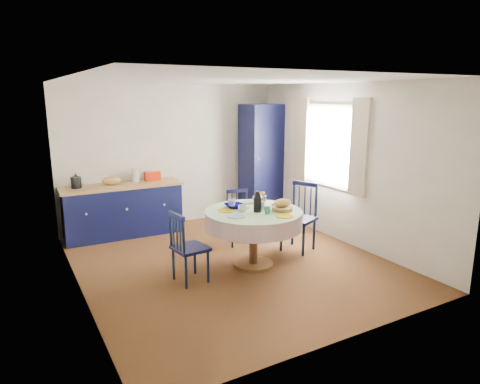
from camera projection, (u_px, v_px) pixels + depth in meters
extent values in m
plane|color=black|center=(231.00, 262.00, 6.03)|extent=(4.50, 4.50, 0.00)
plane|color=white|center=(230.00, 80.00, 5.47)|extent=(4.50, 4.50, 0.00)
cube|color=beige|center=(172.00, 155.00, 7.67)|extent=(4.00, 0.02, 2.50)
cube|color=beige|center=(74.00, 191.00, 4.80)|extent=(0.02, 4.50, 2.50)
cube|color=beige|center=(343.00, 164.00, 6.70)|extent=(0.02, 4.50, 2.50)
plane|color=white|center=(331.00, 146.00, 6.90)|extent=(0.00, 1.20, 1.20)
cube|color=#F2E9CC|center=(359.00, 148.00, 6.26)|extent=(0.05, 0.34, 1.45)
cube|color=#F2E9CC|center=(301.00, 139.00, 7.45)|extent=(0.05, 0.34, 1.45)
cube|color=black|center=(123.00, 211.00, 7.13)|extent=(1.90, 0.62, 0.83)
cube|color=#A7794C|center=(122.00, 186.00, 7.03)|extent=(1.96, 0.66, 0.04)
cube|color=#941C07|center=(153.00, 176.00, 7.33)|extent=(0.26, 0.15, 0.16)
cube|color=#A7794C|center=(111.00, 185.00, 6.91)|extent=(0.35, 0.25, 0.02)
ellipsoid|color=#A77741|center=(111.00, 181.00, 6.90)|extent=(0.31, 0.20, 0.13)
cylinder|color=silver|center=(136.00, 175.00, 7.24)|extent=(0.12, 0.12, 0.22)
cube|color=black|center=(262.00, 161.00, 8.16)|extent=(0.79, 0.60, 2.14)
cylinder|color=white|center=(256.00, 159.00, 7.76)|extent=(0.04, 0.02, 0.04)
cylinder|color=white|center=(256.00, 193.00, 7.90)|extent=(0.04, 0.02, 0.04)
cylinder|color=brown|center=(253.00, 264.00, 5.90)|extent=(0.54, 0.54, 0.05)
cylinder|color=brown|center=(253.00, 239.00, 5.81)|extent=(0.11, 0.11, 0.72)
cylinder|color=brown|center=(254.00, 213.00, 5.73)|extent=(1.25, 1.25, 0.03)
cylinder|color=silver|center=(254.00, 220.00, 5.75)|extent=(1.31, 1.31, 0.22)
cylinder|color=silver|center=(254.00, 211.00, 5.73)|extent=(1.31, 1.31, 0.01)
cylinder|color=#97C6D1|center=(237.00, 216.00, 5.44)|extent=(0.22, 0.22, 0.01)
cylinder|color=gold|center=(285.00, 216.00, 5.46)|extent=(0.22, 0.22, 0.01)
cylinder|color=navy|center=(279.00, 206.00, 5.97)|extent=(0.22, 0.22, 0.01)
cylinder|color=#A1C57A|center=(246.00, 202.00, 6.15)|extent=(0.22, 0.22, 0.01)
cylinder|color=gold|center=(226.00, 211.00, 5.70)|extent=(0.22, 0.22, 0.01)
cylinder|color=olive|center=(282.00, 209.00, 5.74)|extent=(0.28, 0.28, 0.05)
ellipsoid|color=#A77741|center=(282.00, 203.00, 5.72)|extent=(0.26, 0.16, 0.11)
cube|color=silver|center=(245.00, 208.00, 5.79)|extent=(0.10, 0.07, 0.04)
cylinder|color=black|center=(208.00, 267.00, 5.35)|extent=(0.04, 0.04, 0.42)
cylinder|color=black|center=(195.00, 259.00, 5.61)|extent=(0.04, 0.04, 0.42)
cylinder|color=black|center=(186.00, 273.00, 5.17)|extent=(0.04, 0.04, 0.42)
cylinder|color=black|center=(174.00, 264.00, 5.43)|extent=(0.04, 0.04, 0.42)
cube|color=black|center=(190.00, 248.00, 5.34)|extent=(0.43, 0.45, 0.04)
cylinder|color=black|center=(184.00, 237.00, 5.06)|extent=(0.04, 0.04, 0.47)
cylinder|color=black|center=(171.00, 230.00, 5.32)|extent=(0.04, 0.04, 0.47)
cube|color=black|center=(176.00, 216.00, 5.14)|extent=(0.08, 0.37, 0.06)
cylinder|color=black|center=(181.00, 236.00, 5.12)|extent=(0.02, 0.02, 0.39)
cylinder|color=black|center=(177.00, 234.00, 5.19)|extent=(0.02, 0.02, 0.39)
cylinder|color=black|center=(174.00, 233.00, 5.26)|extent=(0.02, 0.02, 0.39)
cylinder|color=black|center=(232.00, 236.00, 6.58)|extent=(0.03, 0.03, 0.39)
cylinder|color=black|center=(252.00, 234.00, 6.66)|extent=(0.03, 0.03, 0.39)
cylinder|color=black|center=(228.00, 230.00, 6.85)|extent=(0.03, 0.03, 0.39)
cylinder|color=black|center=(246.00, 228.00, 6.93)|extent=(0.03, 0.03, 0.39)
cube|color=black|center=(240.00, 219.00, 6.70)|extent=(0.46, 0.44, 0.04)
cylinder|color=black|center=(228.00, 204.00, 6.77)|extent=(0.03, 0.03, 0.43)
cylinder|color=black|center=(246.00, 202.00, 6.85)|extent=(0.03, 0.03, 0.43)
cube|color=black|center=(237.00, 191.00, 6.77)|extent=(0.34, 0.12, 0.05)
cylinder|color=black|center=(232.00, 204.00, 6.79)|extent=(0.02, 0.02, 0.36)
cylinder|color=black|center=(237.00, 204.00, 6.81)|extent=(0.02, 0.02, 0.36)
cylinder|color=black|center=(242.00, 204.00, 6.83)|extent=(0.02, 0.02, 0.36)
cylinder|color=black|center=(281.00, 236.00, 6.43)|extent=(0.04, 0.04, 0.47)
cylinder|color=black|center=(303.00, 241.00, 6.22)|extent=(0.04, 0.04, 0.47)
cylinder|color=black|center=(292.00, 230.00, 6.71)|extent=(0.04, 0.04, 0.47)
cylinder|color=black|center=(314.00, 234.00, 6.50)|extent=(0.04, 0.04, 0.47)
cube|color=black|center=(298.00, 219.00, 6.41)|extent=(0.59, 0.60, 0.04)
cylinder|color=black|center=(294.00, 198.00, 6.61)|extent=(0.04, 0.04, 0.53)
cylinder|color=black|center=(316.00, 201.00, 6.40)|extent=(0.04, 0.04, 0.53)
cube|color=black|center=(305.00, 184.00, 6.45)|extent=(0.22, 0.40, 0.07)
cylinder|color=black|center=(299.00, 200.00, 6.57)|extent=(0.02, 0.02, 0.44)
cylinder|color=black|center=(305.00, 201.00, 6.51)|extent=(0.02, 0.02, 0.44)
cylinder|color=black|center=(311.00, 202.00, 6.45)|extent=(0.02, 0.02, 0.44)
imported|color=silver|center=(242.00, 209.00, 5.66)|extent=(0.12, 0.12, 0.09)
imported|color=#2A7767|center=(267.00, 210.00, 5.58)|extent=(0.09, 0.09, 0.09)
imported|color=black|center=(262.00, 200.00, 6.10)|extent=(0.12, 0.12, 0.09)
imported|color=silver|center=(232.00, 203.00, 5.92)|extent=(0.11, 0.11, 0.10)
imported|color=#050272|center=(234.00, 206.00, 5.86)|extent=(0.25, 0.25, 0.06)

